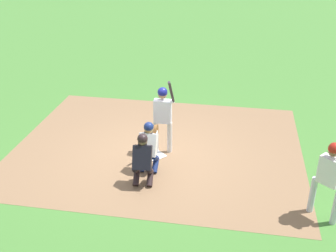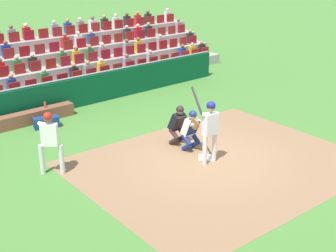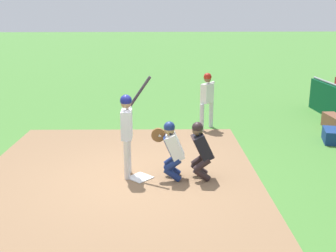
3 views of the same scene
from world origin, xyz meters
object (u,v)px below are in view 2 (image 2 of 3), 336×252
dugout_bench (31,117)px  water_bottle_on_bench (45,105)px  on_deck_batter (49,137)px  batter_at_plate (210,125)px  home_plate_umpire (178,123)px  catcher_crouching (191,128)px  home_plate_marker (206,158)px  equipment_duffel_bag (46,122)px

dugout_bench → water_bottle_on_bench: water_bottle_on_bench is taller
water_bottle_on_bench → on_deck_batter: 4.42m
batter_at_plate → water_bottle_on_bench: 6.51m
home_plate_umpire → catcher_crouching: bearing=86.4°
home_plate_marker → batter_at_plate: 1.16m
batter_at_plate → home_plate_marker: bearing=-123.8°
home_plate_marker → dugout_bench: (2.51, -5.96, 0.20)m
home_plate_marker → home_plate_umpire: 1.47m
home_plate_marker → catcher_crouching: (-0.03, -0.68, 0.70)m
home_plate_marker → water_bottle_on_bench: bearing=-71.9°
home_plate_umpire → water_bottle_on_bench: 5.10m
catcher_crouching → on_deck_batter: bearing=-19.0°
catcher_crouching → on_deck_batter: (3.84, -1.32, 0.34)m
catcher_crouching → dugout_bench: 5.88m
dugout_bench → equipment_duffel_bag: (-0.20, 0.69, -0.04)m
dugout_bench → equipment_duffel_bag: size_ratio=3.78×
dugout_bench → equipment_duffel_bag: bearing=106.2°
batter_at_plate → on_deck_batter: batter_at_plate is taller
on_deck_batter → dugout_bench: bearing=-108.2°
equipment_duffel_bag → on_deck_batter: 3.70m
dugout_bench → batter_at_plate: bearing=110.6°
batter_at_plate → dugout_bench: batter_at_plate is taller
water_bottle_on_bench → equipment_duffel_bag: (0.35, 0.71, -0.36)m
catcher_crouching → home_plate_marker: bearing=87.4°
equipment_duffel_bag → batter_at_plate: bearing=127.8°
catcher_crouching → equipment_duffel_bag: 5.17m
water_bottle_on_bench → on_deck_batter: size_ratio=0.12×
home_plate_umpire → on_deck_batter: 3.96m
on_deck_batter → catcher_crouching: bearing=161.0°
catcher_crouching → home_plate_umpire: 0.62m
home_plate_umpire → on_deck_batter: size_ratio=0.74×
dugout_bench → on_deck_batter: bearing=71.8°
home_plate_marker → equipment_duffel_bag: 5.75m
home_plate_marker → batter_at_plate: bearing=56.2°
home_plate_umpire → batter_at_plate: bearing=81.2°
home_plate_umpire → dugout_bench: bearing=-61.1°
dugout_bench → equipment_duffel_bag: dugout_bench is taller
water_bottle_on_bench → dugout_bench: bearing=1.8°
home_plate_marker → batter_at_plate: (0.17, 0.26, 1.12)m
dugout_bench → water_bottle_on_bench: size_ratio=14.86×
batter_at_plate → water_bottle_on_bench: size_ratio=10.38×
home_plate_umpire → on_deck_batter: bearing=-10.3°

